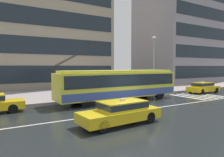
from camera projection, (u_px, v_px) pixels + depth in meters
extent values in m
plane|color=#212526|center=(136.00, 106.00, 15.90)|extent=(160.00, 160.00, 0.00)
cube|color=gray|center=(87.00, 92.00, 24.05)|extent=(80.00, 10.00, 0.14)
cube|color=beige|center=(187.00, 97.00, 20.77)|extent=(0.44, 4.40, 0.01)
cube|color=beige|center=(192.00, 96.00, 21.23)|extent=(0.44, 4.40, 0.01)
cube|color=beige|center=(198.00, 96.00, 21.69)|extent=(0.44, 4.40, 0.01)
cube|color=beige|center=(203.00, 95.00, 22.14)|extent=(0.44, 4.40, 0.01)
cube|color=beige|center=(208.00, 95.00, 22.60)|extent=(0.44, 4.40, 0.01)
cube|color=silver|center=(146.00, 109.00, 14.87)|extent=(72.00, 0.14, 0.01)
cube|color=yellow|center=(119.00, 84.00, 18.44)|extent=(11.63, 2.71, 2.19)
cube|color=yellow|center=(119.00, 71.00, 18.37)|extent=(10.93, 2.44, 0.20)
cube|color=#1E2833|center=(119.00, 80.00, 18.42)|extent=(11.17, 2.73, 1.01)
cube|color=#3D54A1|center=(119.00, 92.00, 18.48)|extent=(11.51, 2.74, 0.61)
cube|color=#1E2833|center=(164.00, 78.00, 21.40)|extent=(0.15, 2.23, 1.09)
cube|color=black|center=(163.00, 73.00, 21.29)|extent=(0.19, 1.93, 0.28)
cylinder|color=black|center=(71.00, 57.00, 16.30)|extent=(4.23, 0.12, 2.28)
cylinder|color=black|center=(74.00, 57.00, 15.70)|extent=(4.23, 0.12, 2.28)
cylinder|color=black|center=(144.00, 91.00, 21.50)|extent=(1.04, 0.32, 1.04)
cylinder|color=black|center=(159.00, 94.00, 19.60)|extent=(1.04, 0.32, 1.04)
cylinder|color=black|center=(76.00, 97.00, 17.52)|extent=(1.04, 0.32, 1.04)
cylinder|color=black|center=(87.00, 100.00, 15.62)|extent=(1.04, 0.32, 1.04)
cube|color=yellow|center=(203.00, 89.00, 24.06)|extent=(4.29, 1.86, 0.55)
cube|color=yellow|center=(203.00, 84.00, 23.93)|extent=(2.33, 1.55, 0.48)
cube|color=#1E2833|center=(203.00, 84.00, 23.93)|extent=(2.38, 1.57, 0.31)
cube|color=silver|center=(203.00, 82.00, 23.92)|extent=(0.28, 0.17, 0.12)
cylinder|color=black|center=(204.00, 89.00, 25.46)|extent=(0.63, 0.22, 0.62)
cylinder|color=black|center=(216.00, 90.00, 24.17)|extent=(0.63, 0.22, 0.62)
cylinder|color=black|center=(190.00, 90.00, 23.96)|extent=(0.63, 0.22, 0.62)
cylinder|color=black|center=(202.00, 92.00, 22.68)|extent=(0.63, 0.22, 0.62)
cylinder|color=black|center=(11.00, 105.00, 14.96)|extent=(0.62, 0.20, 0.62)
cylinder|color=black|center=(13.00, 109.00, 13.62)|extent=(0.62, 0.20, 0.62)
cube|color=yellow|center=(120.00, 115.00, 11.06)|extent=(4.73, 2.02, 0.55)
cube|color=yellow|center=(123.00, 105.00, 11.13)|extent=(2.59, 1.65, 0.48)
cube|color=#1E2833|center=(123.00, 105.00, 11.13)|extent=(2.63, 1.67, 0.31)
cube|color=silver|center=(123.00, 100.00, 11.11)|extent=(0.29, 0.18, 0.12)
cylinder|color=black|center=(103.00, 126.00, 9.58)|extent=(0.63, 0.24, 0.62)
cylinder|color=black|center=(88.00, 119.00, 10.86)|extent=(0.63, 0.24, 0.62)
cylinder|color=black|center=(150.00, 117.00, 11.28)|extent=(0.63, 0.24, 0.62)
cylinder|color=black|center=(132.00, 112.00, 12.56)|extent=(0.63, 0.24, 0.62)
cylinder|color=gray|center=(117.00, 83.00, 21.34)|extent=(0.08, 0.08, 2.46)
cylinder|color=gray|center=(89.00, 85.00, 19.69)|extent=(0.08, 0.08, 2.46)
cylinder|color=gray|center=(110.00, 82.00, 22.61)|extent=(0.08, 0.08, 2.46)
cylinder|color=gray|center=(83.00, 84.00, 20.96)|extent=(0.08, 0.08, 2.46)
cube|color=#99ADB2|center=(97.00, 83.00, 21.78)|extent=(3.09, 0.04, 1.97)
cube|color=#B2B2B7|center=(101.00, 71.00, 21.07)|extent=(3.55, 1.78, 0.08)
cube|color=brown|center=(99.00, 90.00, 21.51)|extent=(2.27, 0.36, 0.08)
cylinder|color=#2D2D4E|center=(120.00, 89.00, 23.47)|extent=(0.14, 0.14, 0.79)
cylinder|color=#2D2D4E|center=(121.00, 89.00, 23.36)|extent=(0.14, 0.14, 0.79)
cylinder|color=#81735B|center=(121.00, 83.00, 23.37)|extent=(0.45, 0.45, 0.62)
sphere|color=#DA8F86|center=(121.00, 79.00, 23.35)|extent=(0.21, 0.21, 0.21)
cone|color=black|center=(121.00, 77.00, 23.25)|extent=(1.18, 1.18, 0.25)
cylinder|color=#333333|center=(121.00, 81.00, 23.28)|extent=(0.02, 0.02, 0.76)
cylinder|color=#1B374D|center=(110.00, 91.00, 21.48)|extent=(0.14, 0.14, 0.81)
cylinder|color=#1B374D|center=(109.00, 91.00, 21.63)|extent=(0.14, 0.14, 0.81)
cylinder|color=navy|center=(109.00, 84.00, 21.51)|extent=(0.41, 0.41, 0.63)
sphere|color=tan|center=(109.00, 80.00, 21.49)|extent=(0.22, 0.22, 0.22)
cylinder|color=gray|center=(154.00, 66.00, 23.52)|extent=(0.16, 0.16, 6.22)
ellipsoid|color=silver|center=(154.00, 38.00, 23.33)|extent=(0.60, 0.32, 0.24)
cube|color=tan|center=(44.00, 6.00, 34.59)|extent=(18.62, 15.56, 26.91)
cube|color=#1E2833|center=(58.00, 74.00, 28.55)|extent=(17.50, 0.06, 2.31)
cube|color=#1E2833|center=(57.00, 46.00, 28.32)|extent=(17.50, 0.06, 2.31)
cube|color=#1E2833|center=(57.00, 19.00, 28.09)|extent=(17.50, 0.06, 2.31)
cube|color=#96929A|center=(184.00, 29.00, 45.29)|extent=(20.22, 12.46, 22.96)
cube|color=#1E2833|center=(209.00, 72.00, 40.47)|extent=(19.01, 0.06, 2.30)
cube|color=#1E2833|center=(209.00, 52.00, 40.24)|extent=(19.01, 0.06, 2.30)
cube|color=#1E2833|center=(210.00, 33.00, 40.02)|extent=(19.01, 0.06, 2.30)
cube|color=#1E2833|center=(210.00, 13.00, 39.79)|extent=(19.01, 0.06, 2.30)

